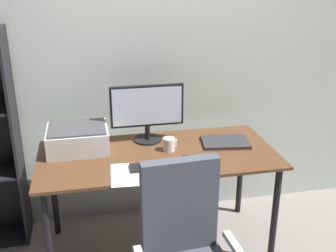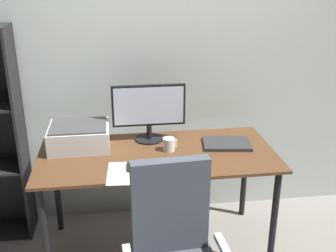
{
  "view_description": "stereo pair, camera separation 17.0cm",
  "coord_description": "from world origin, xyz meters",
  "views": [
    {
      "loc": [
        -0.43,
        -2.43,
        1.9
      ],
      "look_at": [
        0.08,
        0.04,
        0.91
      ],
      "focal_mm": 44.05,
      "sensor_mm": 36.0,
      "label": 1
    },
    {
      "loc": [
        -0.27,
        -2.46,
        1.9
      ],
      "look_at": [
        0.08,
        0.04,
        0.91
      ],
      "focal_mm": 44.05,
      "sensor_mm": 36.0,
      "label": 2
    }
  ],
  "objects": [
    {
      "name": "ground_plane",
      "position": [
        0.0,
        0.0,
        0.0
      ],
      "size": [
        12.0,
        12.0,
        0.0
      ],
      "primitive_type": "plane",
      "color": "gray"
    },
    {
      "name": "back_wall",
      "position": [
        0.0,
        0.54,
        1.3
      ],
      "size": [
        6.4,
        0.1,
        2.6
      ],
      "primitive_type": "cube",
      "color": "beige",
      "rests_on": "ground"
    },
    {
      "name": "desk",
      "position": [
        0.0,
        0.0,
        0.66
      ],
      "size": [
        1.56,
        0.74,
        0.74
      ],
      "color": "#56351E",
      "rests_on": "ground"
    },
    {
      "name": "monitor",
      "position": [
        -0.03,
        0.23,
        0.97
      ],
      "size": [
        0.51,
        0.2,
        0.4
      ],
      "color": "black",
      "rests_on": "desk"
    },
    {
      "name": "keyboard",
      "position": [
        -0.06,
        -0.2,
        0.75
      ],
      "size": [
        0.29,
        0.12,
        0.02
      ],
      "primitive_type": "cube",
      "rotation": [
        0.0,
        0.0,
        -0.03
      ],
      "color": "black",
      "rests_on": "desk"
    },
    {
      "name": "mouse",
      "position": [
        0.15,
        -0.18,
        0.76
      ],
      "size": [
        0.08,
        0.11,
        0.03
      ],
      "primitive_type": "cube",
      "rotation": [
        0.0,
        0.0,
        -0.25
      ],
      "color": "black",
      "rests_on": "desk"
    },
    {
      "name": "coffee_mug",
      "position": [
        0.08,
        0.03,
        0.78
      ],
      "size": [
        0.1,
        0.08,
        0.09
      ],
      "color": "white",
      "rests_on": "desk"
    },
    {
      "name": "laptop",
      "position": [
        0.49,
        0.06,
        0.75
      ],
      "size": [
        0.35,
        0.27,
        0.02
      ],
      "primitive_type": "cube",
      "rotation": [
        0.0,
        0.0,
        -0.14
      ],
      "color": "#2D2D30",
      "rests_on": "desk"
    },
    {
      "name": "printer",
      "position": [
        -0.51,
        0.17,
        0.82
      ],
      "size": [
        0.4,
        0.34,
        0.16
      ],
      "color": "silver",
      "rests_on": "desk"
    },
    {
      "name": "paper_sheet",
      "position": [
        -0.22,
        -0.26,
        0.74
      ],
      "size": [
        0.23,
        0.31,
        0.0
      ],
      "primitive_type": "cube",
      "rotation": [
        0.0,
        0.0,
        -0.07
      ],
      "color": "white",
      "rests_on": "desk"
    }
  ]
}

